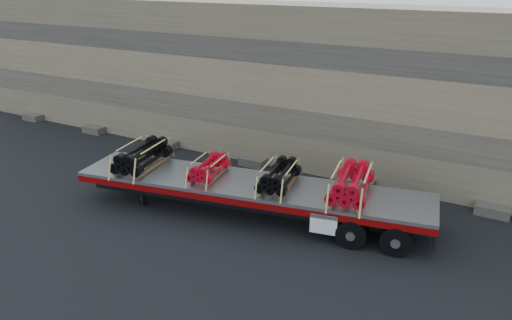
{
  "coord_description": "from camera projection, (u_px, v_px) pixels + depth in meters",
  "views": [
    {
      "loc": [
        7.52,
        -13.63,
        8.28
      ],
      "look_at": [
        -1.18,
        1.75,
        1.57
      ],
      "focal_mm": 35.0,
      "sensor_mm": 36.0,
      "label": 1
    }
  ],
  "objects": [
    {
      "name": "bundle_front",
      "position": [
        142.0,
        157.0,
        18.81
      ],
      "size": [
        1.67,
        2.68,
        0.88
      ],
      "primitive_type": null,
      "rotation": [
        0.0,
        0.0,
        0.18
      ],
      "color": "black",
      "rests_on": "trailer"
    },
    {
      "name": "bundle_midfront",
      "position": [
        209.0,
        168.0,
        18.01
      ],
      "size": [
        1.26,
        2.02,
        0.67
      ],
      "primitive_type": null,
      "rotation": [
        0.0,
        0.0,
        0.18
      ],
      "color": "red",
      "rests_on": "trailer"
    },
    {
      "name": "rock_wall",
      "position": [
        334.0,
        89.0,
        21.54
      ],
      "size": [
        44.0,
        3.0,
        7.0
      ],
      "primitive_type": "cube",
      "color": "#7A6B54",
      "rests_on": "ground"
    },
    {
      "name": "ground",
      "position": [
        261.0,
        223.0,
        17.49
      ],
      "size": [
        120.0,
        120.0,
        0.0
      ],
      "primitive_type": "plane",
      "color": "black",
      "rests_on": "ground"
    },
    {
      "name": "trailer",
      "position": [
        250.0,
        199.0,
        17.87
      ],
      "size": [
        12.96,
        4.67,
        1.27
      ],
      "primitive_type": null,
      "rotation": [
        0.0,
        0.0,
        0.18
      ],
      "color": "#9A9CA1",
      "rests_on": "ground"
    },
    {
      "name": "bundle_midrear",
      "position": [
        279.0,
        177.0,
        17.17
      ],
      "size": [
        1.43,
        2.29,
        0.76
      ],
      "primitive_type": null,
      "rotation": [
        0.0,
        0.0,
        0.18
      ],
      "color": "black",
      "rests_on": "trailer"
    },
    {
      "name": "bundle_rear",
      "position": [
        351.0,
        184.0,
        16.39
      ],
      "size": [
        1.67,
        2.68,
        0.89
      ],
      "primitive_type": null,
      "rotation": [
        0.0,
        0.0,
        0.18
      ],
      "color": "red",
      "rests_on": "trailer"
    }
  ]
}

